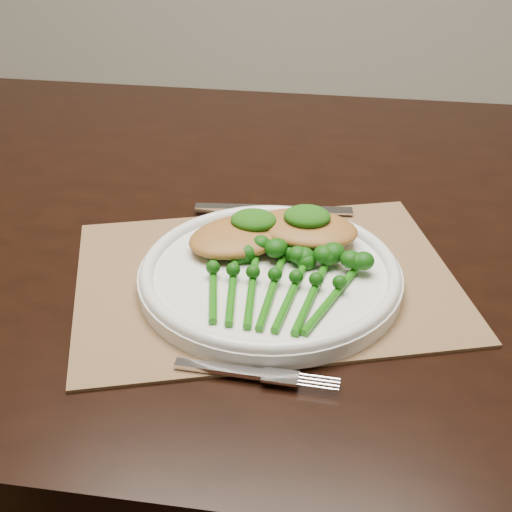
# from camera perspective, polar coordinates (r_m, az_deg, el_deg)

# --- Properties ---
(dining_table) EXTENTS (1.62, 0.94, 0.75)m
(dining_table) POSITION_cam_1_polar(r_m,az_deg,el_deg) (1.13, -1.99, -13.25)
(dining_table) COLOR black
(dining_table) RESTS_ON ground
(placemat) EXTENTS (0.47, 0.39, 0.00)m
(placemat) POSITION_cam_1_polar(r_m,az_deg,el_deg) (0.76, 0.78, -1.85)
(placemat) COLOR brown
(placemat) RESTS_ON dining_table
(dinner_plate) EXTENTS (0.28, 0.28, 0.02)m
(dinner_plate) POSITION_cam_1_polar(r_m,az_deg,el_deg) (0.74, 1.13, -1.44)
(dinner_plate) COLOR white
(dinner_plate) RESTS_ON placemat
(knife) EXTENTS (0.20, 0.03, 0.01)m
(knife) POSITION_cam_1_polar(r_m,az_deg,el_deg) (0.89, 0.18, 3.79)
(knife) COLOR silver
(knife) RESTS_ON placemat
(fork) EXTENTS (0.15, 0.02, 0.00)m
(fork) POSITION_cam_1_polar(r_m,az_deg,el_deg) (0.63, 0.88, -9.52)
(fork) COLOR silver
(fork) RESTS_ON placemat
(chicken_fillet_left) EXTENTS (0.15, 0.14, 0.02)m
(chicken_fillet_left) POSITION_cam_1_polar(r_m,az_deg,el_deg) (0.78, -1.16, 1.64)
(chicken_fillet_left) COLOR #A86E30
(chicken_fillet_left) RESTS_ON dinner_plate
(chicken_fillet_right) EXTENTS (0.13, 0.10, 0.02)m
(chicken_fillet_right) POSITION_cam_1_polar(r_m,az_deg,el_deg) (0.79, 4.00, 2.25)
(chicken_fillet_right) COLOR #A86E30
(chicken_fillet_right) RESTS_ON dinner_plate
(pesto_dollop_left) EXTENTS (0.05, 0.04, 0.02)m
(pesto_dollop_left) POSITION_cam_1_polar(r_m,az_deg,el_deg) (0.78, -0.20, 2.89)
(pesto_dollop_left) COLOR #124309
(pesto_dollop_left) RESTS_ON chicken_fillet_left
(pesto_dollop_right) EXTENTS (0.05, 0.04, 0.02)m
(pesto_dollop_right) POSITION_cam_1_polar(r_m,az_deg,el_deg) (0.78, 4.12, 3.18)
(pesto_dollop_right) COLOR #124309
(pesto_dollop_right) RESTS_ON chicken_fillet_right
(broccolini_bundle) EXTENTS (0.15, 0.17, 0.04)m
(broccolini_bundle) POSITION_cam_1_polar(r_m,az_deg,el_deg) (0.70, 1.24, -2.85)
(broccolini_bundle) COLOR #17600C
(broccolini_bundle) RESTS_ON dinner_plate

